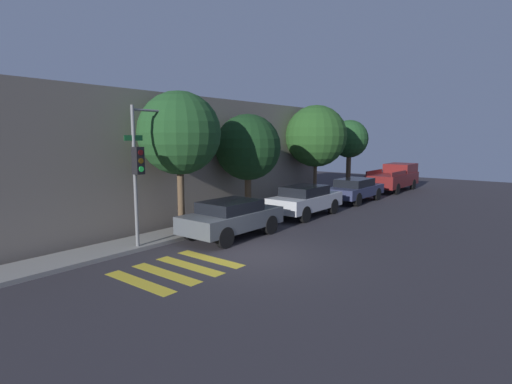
{
  "coord_description": "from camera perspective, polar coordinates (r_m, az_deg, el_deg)",
  "views": [
    {
      "loc": [
        -9.82,
        -7.93,
        3.8
      ],
      "look_at": [
        2.77,
        2.1,
        1.6
      ],
      "focal_mm": 28.0,
      "sensor_mm": 36.0,
      "label": 1
    }
  ],
  "objects": [
    {
      "name": "building_row",
      "position": [
        18.91,
        -20.17,
        4.29
      ],
      "size": [
        26.0,
        6.0,
        5.61
      ],
      "primitive_type": "cube",
      "color": "slate",
      "rests_on": "ground"
    },
    {
      "name": "sedan_middle",
      "position": [
        19.5,
        7.07,
        -1.11
      ],
      "size": [
        4.34,
        1.78,
        1.49
      ],
      "color": "#B7BABF",
      "rests_on": "ground"
    },
    {
      "name": "tree_midblock",
      "position": [
        18.52,
        -1.16,
        6.36
      ],
      "size": [
        3.05,
        3.05,
        4.88
      ],
      "color": "brown",
      "rests_on": "ground"
    },
    {
      "name": "traffic_light_pole",
      "position": [
        14.02,
        -15.26,
        5.45
      ],
      "size": [
        2.42,
        0.56,
        4.86
      ],
      "color": "slate",
      "rests_on": "ground"
    },
    {
      "name": "sedan_far_end",
      "position": [
        24.41,
        13.95,
        0.41
      ],
      "size": [
        4.56,
        1.83,
        1.4
      ],
      "color": "#2D3351",
      "rests_on": "ground"
    },
    {
      "name": "crosswalk",
      "position": [
        12.0,
        -11.13,
        -10.82
      ],
      "size": [
        3.09,
        2.6,
        0.0
      ],
      "color": "gold",
      "rests_on": "ground"
    },
    {
      "name": "pickup_truck",
      "position": [
        30.54,
        19.19,
        2.03
      ],
      "size": [
        5.47,
        2.0,
        1.89
      ],
      "color": "maroon",
      "rests_on": "ground"
    },
    {
      "name": "sidewalk",
      "position": [
        15.9,
        -11.73,
        -5.96
      ],
      "size": [
        26.0,
        1.6,
        0.14
      ],
      "primitive_type": "cube",
      "color": "gray",
      "rests_on": "ground"
    },
    {
      "name": "tree_near_corner",
      "position": [
        15.59,
        -10.9,
        8.21
      ],
      "size": [
        3.17,
        3.17,
        5.56
      ],
      "color": "brown",
      "rests_on": "ground"
    },
    {
      "name": "tree_far_end",
      "position": [
        23.61,
        8.56,
        7.89
      ],
      "size": [
        3.56,
        3.56,
        5.66
      ],
      "color": "brown",
      "rests_on": "ground"
    },
    {
      "name": "tree_behind_truck",
      "position": [
        27.52,
        13.19,
        7.32
      ],
      "size": [
        2.5,
        2.5,
        4.96
      ],
      "color": "brown",
      "rests_on": "ground"
    },
    {
      "name": "sedan_near_corner",
      "position": [
        15.26,
        -3.49,
        -3.62
      ],
      "size": [
        4.21,
        1.88,
        1.44
      ],
      "color": "#4C5156",
      "rests_on": "ground"
    },
    {
      "name": "ground_plane",
      "position": [
        13.18,
        -0.37,
        -8.97
      ],
      "size": [
        60.0,
        60.0,
        0.0
      ],
      "primitive_type": "plane",
      "color": "#2D2B30"
    }
  ]
}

